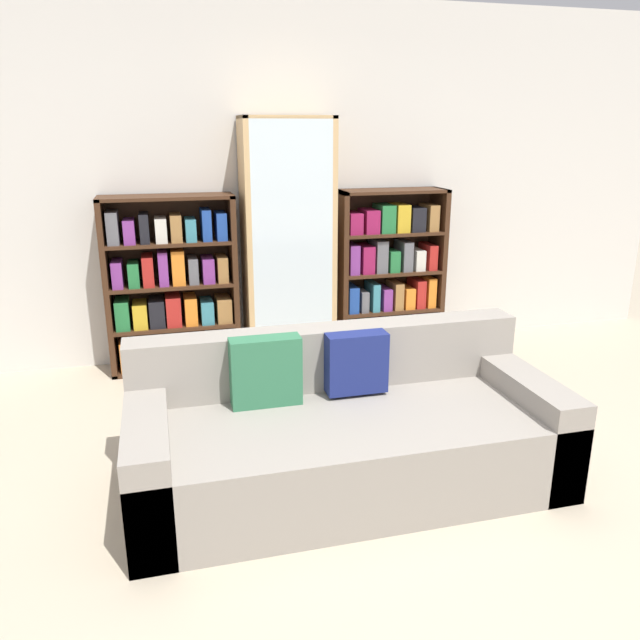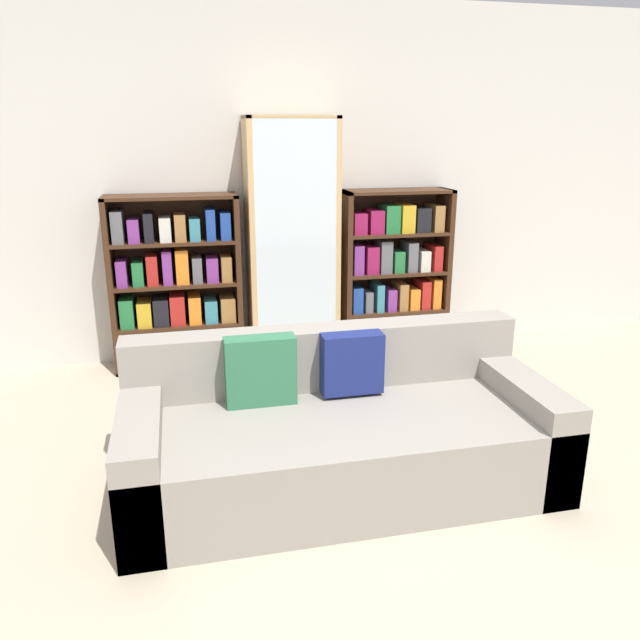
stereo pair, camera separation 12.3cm
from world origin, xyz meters
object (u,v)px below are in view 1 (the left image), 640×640
(couch, at_px, (344,433))
(bookshelf_right, at_px, (389,274))
(wine_bottle, at_px, (383,354))
(display_cabinet, at_px, (288,242))
(bookshelf_left, at_px, (172,288))

(couch, relative_size, bookshelf_right, 1.64)
(couch, xyz_separation_m, wine_bottle, (0.70, 1.33, -0.11))
(display_cabinet, xyz_separation_m, bookshelf_right, (0.84, 0.02, -0.30))
(bookshelf_left, relative_size, wine_bottle, 3.31)
(bookshelf_left, bearing_deg, display_cabinet, -1.11)
(display_cabinet, xyz_separation_m, wine_bottle, (0.59, -0.55, -0.77))
(bookshelf_right, relative_size, wine_bottle, 3.31)
(bookshelf_left, height_order, bookshelf_right, bookshelf_right)
(display_cabinet, bearing_deg, couch, -93.36)
(bookshelf_left, height_order, wine_bottle, bookshelf_left)
(display_cabinet, bearing_deg, bookshelf_right, 1.13)
(couch, height_order, wine_bottle, couch)
(bookshelf_right, height_order, wine_bottle, bookshelf_right)
(bookshelf_right, xyz_separation_m, wine_bottle, (-0.25, -0.56, -0.47))
(wine_bottle, bearing_deg, bookshelf_right, 66.14)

